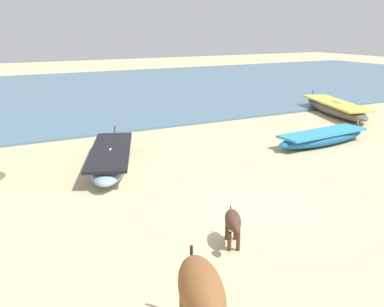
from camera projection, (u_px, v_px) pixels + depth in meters
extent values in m
plane|color=#CCB789|center=(256.00, 207.00, 8.60)|extent=(80.00, 80.00, 0.00)
cube|color=slate|center=(63.00, 93.00, 23.06)|extent=(60.00, 20.00, 0.08)
ellipsoid|color=#5B5651|center=(335.00, 108.00, 17.51)|extent=(2.49, 4.70, 0.52)
cube|color=#EAD84C|center=(336.00, 103.00, 17.44)|extent=(2.29, 4.17, 0.07)
cube|color=olive|center=(331.00, 103.00, 17.79)|extent=(0.90, 0.41, 0.04)
cylinder|color=olive|center=(313.00, 92.00, 19.40)|extent=(0.06, 0.06, 0.20)
ellipsoid|color=#1E669E|center=(322.00, 138.00, 13.08)|extent=(3.52, 1.08, 0.41)
cube|color=#3399BF|center=(323.00, 133.00, 13.03)|extent=(3.10, 1.03, 0.07)
cube|color=olive|center=(329.00, 134.00, 13.18)|extent=(0.17, 0.72, 0.04)
cylinder|color=olive|center=(358.00, 122.00, 13.81)|extent=(0.06, 0.06, 0.20)
ellipsoid|color=#8CA5B7|center=(111.00, 158.00, 10.96)|extent=(2.41, 4.04, 0.48)
cube|color=black|center=(110.00, 151.00, 10.90)|extent=(2.21, 3.59, 0.07)
cube|color=olive|center=(111.00, 150.00, 11.21)|extent=(0.82, 0.43, 0.04)
cylinder|color=olive|center=(115.00, 129.00, 12.60)|extent=(0.06, 0.06, 0.20)
ellipsoid|color=brown|center=(201.00, 290.00, 4.52)|extent=(0.82, 1.25, 0.51)
cylinder|color=#2D2119|center=(191.00, 264.00, 5.12)|extent=(0.04, 0.04, 0.48)
ellipsoid|color=#4C3323|center=(233.00, 220.00, 7.00)|extent=(0.52, 0.69, 0.28)
ellipsoid|color=#4C3323|center=(236.00, 229.00, 6.57)|extent=(0.21, 0.25, 0.15)
sphere|color=#2D2119|center=(237.00, 233.00, 6.49)|extent=(0.08, 0.08, 0.06)
cylinder|color=#4C3323|center=(238.00, 241.00, 6.90)|extent=(0.06, 0.06, 0.32)
cylinder|color=#4C3323|center=(229.00, 241.00, 6.89)|extent=(0.06, 0.06, 0.32)
cylinder|color=#4C3323|center=(235.00, 231.00, 7.25)|extent=(0.06, 0.06, 0.32)
cylinder|color=#4C3323|center=(227.00, 231.00, 7.25)|extent=(0.06, 0.06, 0.32)
cylinder|color=#2D2119|center=(230.00, 213.00, 7.33)|extent=(0.02, 0.02, 0.26)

